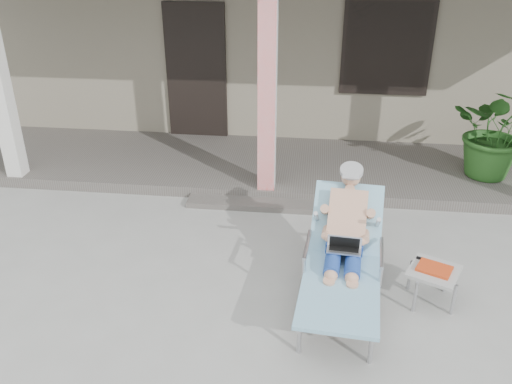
# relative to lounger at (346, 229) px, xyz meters

# --- Properties ---
(ground) EXTENTS (60.00, 60.00, 0.00)m
(ground) POSITION_rel_lounger_xyz_m (-0.94, -0.13, -0.74)
(ground) COLOR #9E9E99
(ground) RESTS_ON ground
(house) EXTENTS (10.40, 5.40, 3.30)m
(house) POSITION_rel_lounger_xyz_m (-0.94, 6.36, 0.92)
(house) COLOR gray
(house) RESTS_ON ground
(porch_deck) EXTENTS (10.00, 2.00, 0.15)m
(porch_deck) POSITION_rel_lounger_xyz_m (-0.94, 2.87, -0.67)
(porch_deck) COLOR #605B56
(porch_deck) RESTS_ON ground
(porch_step) EXTENTS (2.00, 0.30, 0.07)m
(porch_step) POSITION_rel_lounger_xyz_m (-0.94, 1.72, -0.71)
(porch_step) COLOR #605B56
(porch_step) RESTS_ON ground
(lounger) EXTENTS (0.85, 1.90, 1.21)m
(lounger) POSITION_rel_lounger_xyz_m (0.00, 0.00, 0.00)
(lounger) COLOR #B7B7BC
(lounger) RESTS_ON ground
(side_table) EXTENTS (0.59, 0.59, 0.40)m
(side_table) POSITION_rel_lounger_xyz_m (0.86, -0.02, -0.41)
(side_table) COLOR #A5A4A0
(side_table) RESTS_ON ground
(potted_palm) EXTENTS (1.44, 1.34, 1.29)m
(potted_palm) POSITION_rel_lounger_xyz_m (2.10, 2.73, 0.05)
(potted_palm) COLOR #26591E
(potted_palm) RESTS_ON porch_deck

